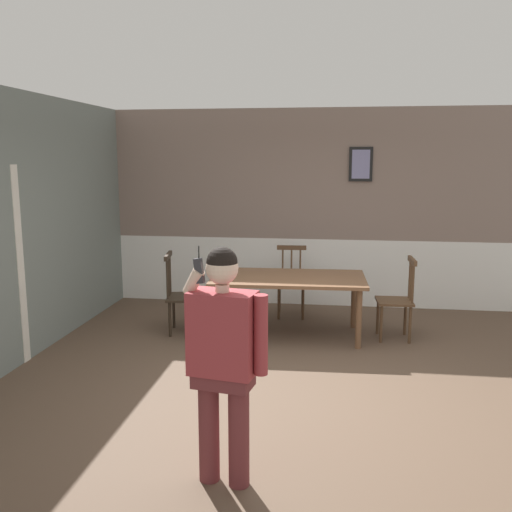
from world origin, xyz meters
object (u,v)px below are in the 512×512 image
Objects in this scene: person_figure at (224,352)px; chair_by_doorway at (398,300)px; dining_table at (288,283)px; chair_at_table_head at (183,295)px; chair_near_window at (291,282)px.

chair_by_doorway is at bearing -103.98° from person_figure.
dining_table is 1.33m from chair_at_table_head.
chair_at_table_head is at bearing -177.62° from dining_table.
person_figure reaches higher than chair_near_window.
chair_by_doorway is 3.64m from person_figure.
chair_by_doorway is (1.35, -0.85, 0.01)m from chair_near_window.
chair_by_doorway is at bearing 2.18° from dining_table.
person_figure is (-1.46, -3.31, 0.44)m from chair_by_doorway.
dining_table is 1.90× the size of chair_by_doorway.
dining_table is 0.92m from chair_near_window.
person_figure is (1.16, -3.20, 0.44)m from chair_at_table_head.
chair_by_doorway is at bearing 143.89° from chair_near_window.
person_figure is at bearing -92.70° from dining_table.
chair_near_window reaches higher than dining_table.
chair_by_doorway is 0.99× the size of chair_at_table_head.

